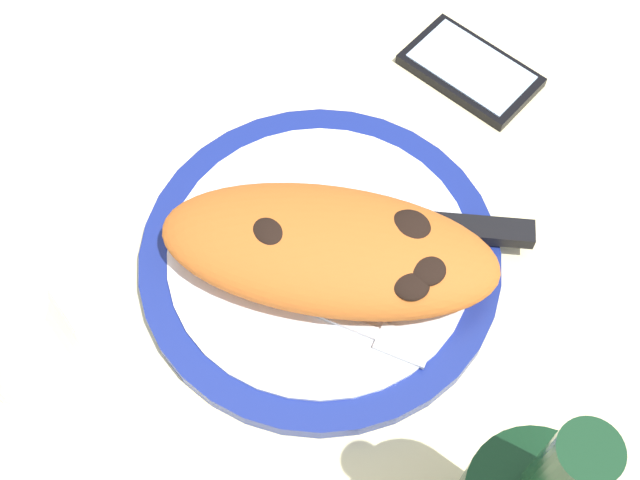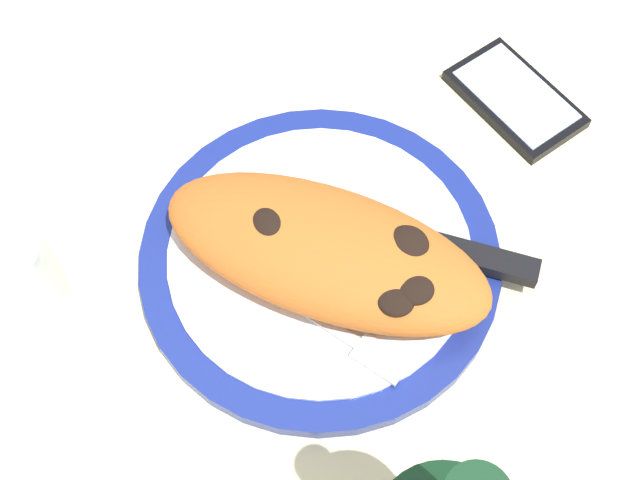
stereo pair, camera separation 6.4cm
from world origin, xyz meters
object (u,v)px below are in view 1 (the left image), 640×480
at_px(calzone, 330,250).
at_px(fork, 339,320).
at_px(plate, 320,258).
at_px(knife, 423,226).
at_px(water_glass, 15,339).
at_px(smartphone, 470,70).

height_order(calzone, fork, calzone).
relative_size(plate, knife, 1.13).
distance_m(knife, water_glass, 0.31).
height_order(fork, water_glass, water_glass).
bearing_deg(smartphone, fork, -104.67).
bearing_deg(knife, fork, -119.15).
bearing_deg(calzone, knife, 35.09).
bearing_deg(calzone, plate, 134.46).
xyz_separation_m(plate, fork, (0.03, -0.05, 0.01)).
distance_m(plate, fork, 0.06).
bearing_deg(water_glass, smartphone, 49.03).
bearing_deg(knife, smartphone, 83.56).
relative_size(calzone, water_glass, 2.82).
relative_size(knife, water_glass, 2.73).
relative_size(plate, smartphone, 2.08).
bearing_deg(water_glass, fork, 17.00).
bearing_deg(smartphone, water_glass, -130.97).
distance_m(plate, calzone, 0.04).
distance_m(plate, smartphone, 0.23).
relative_size(knife, smartphone, 1.84).
xyz_separation_m(knife, water_glass, (-0.27, -0.16, 0.02)).
relative_size(fork, knife, 0.70).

